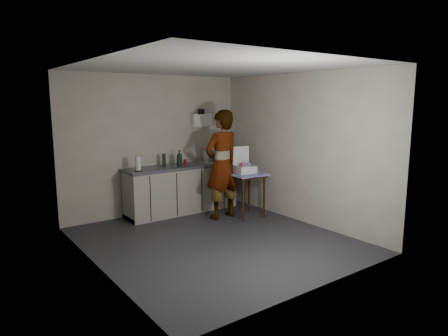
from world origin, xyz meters
TOP-DOWN VIEW (x-y plane):
  - ground at (0.00, 0.00)m, footprint 4.00×4.00m
  - wall_back at (0.00, 1.99)m, footprint 3.60×0.02m
  - wall_right at (1.79, 0.00)m, footprint 0.02×4.00m
  - wall_left at (-1.79, 0.00)m, footprint 0.02×4.00m
  - ceiling at (0.00, 0.00)m, footprint 3.60×4.00m
  - kitchen_counter at (0.40, 1.70)m, footprint 2.24×0.62m
  - wall_shelf at (1.00, 1.92)m, footprint 0.42×0.18m
  - side_table at (1.19, 0.71)m, footprint 0.67×0.67m
  - standing_man at (0.79, 0.92)m, footprint 0.75×0.52m
  - soap_bottle at (0.33, 1.65)m, footprint 0.12×0.12m
  - soda_can at (0.46, 1.66)m, footprint 0.06×0.06m
  - dark_bottle at (0.07, 1.77)m, footprint 0.07×0.07m
  - paper_towel at (-0.52, 1.60)m, footprint 0.14×0.14m
  - dish_rack at (1.08, 1.75)m, footprint 0.39×0.30m
  - bakery_box at (1.18, 0.76)m, footprint 0.39×0.40m

SIDE VIEW (x-z plane):
  - ground at x=0.00m, z-range 0.00..0.00m
  - kitchen_counter at x=0.40m, z-range -0.03..0.88m
  - side_table at x=1.19m, z-range 0.30..1.12m
  - bakery_box at x=1.18m, z-range 0.69..1.16m
  - soda_can at x=0.46m, z-range 0.91..1.02m
  - dish_rack at x=1.08m, z-range 0.83..1.11m
  - standing_man at x=0.79m, z-range 0.00..1.97m
  - dark_bottle at x=0.07m, z-range 0.91..1.15m
  - paper_towel at x=-0.52m, z-range 0.90..1.16m
  - soap_bottle at x=0.33m, z-range 0.91..1.21m
  - wall_back at x=0.00m, z-range 0.00..2.60m
  - wall_right at x=1.79m, z-range 0.00..2.60m
  - wall_left at x=-1.79m, z-range 0.00..2.60m
  - wall_shelf at x=1.00m, z-range 1.56..1.93m
  - ceiling at x=0.00m, z-range 2.59..2.60m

